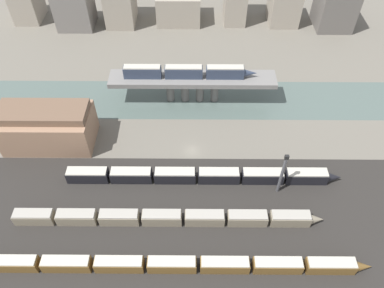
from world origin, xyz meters
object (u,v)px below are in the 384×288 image
at_px(train_yard_far, 202,176).
at_px(warehouse_building, 48,126).
at_px(train_yard_near, 152,264).
at_px(signal_tower, 282,174).
at_px(train_on_bridge, 188,72).
at_px(train_yard_mid, 167,218).

distance_m(train_yard_far, warehouse_building, 46.32).
relative_size(train_yard_near, warehouse_building, 3.84).
distance_m(warehouse_building, signal_tower, 66.07).
relative_size(train_yard_far, signal_tower, 5.17).
xyz_separation_m(train_yard_near, signal_tower, (31.27, 21.42, 5.39)).
height_order(train_on_bridge, train_yard_mid, train_on_bridge).
height_order(train_yard_far, signal_tower, signal_tower).
xyz_separation_m(train_on_bridge, train_yard_near, (-7.21, -57.88, -9.36)).
distance_m(train_on_bridge, signal_tower, 43.86).
height_order(train_yard_near, warehouse_building, warehouse_building).
height_order(warehouse_building, signal_tower, signal_tower).
xyz_separation_m(train_yard_near, train_yard_mid, (2.80, 11.92, 0.02)).
relative_size(train_on_bridge, signal_tower, 2.91).
bearing_deg(warehouse_building, train_yard_far, -17.99).
height_order(train_yard_mid, train_yard_far, train_yard_far).
relative_size(train_yard_near, signal_tower, 6.84).
relative_size(train_yard_far, warehouse_building, 2.90).
xyz_separation_m(train_yard_near, warehouse_building, (-32.41, 39.00, 4.23)).
xyz_separation_m(train_on_bridge, warehouse_building, (-39.62, -18.88, -5.13)).
bearing_deg(train_yard_near, warehouse_building, 129.72).
distance_m(train_yard_mid, warehouse_building, 44.62).
height_order(train_on_bridge, warehouse_building, train_on_bridge).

